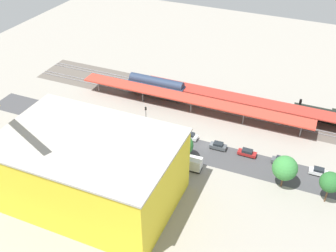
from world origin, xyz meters
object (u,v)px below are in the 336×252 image
Objects in this scene: construction_building at (90,170)px; box_truck_1 at (184,162)px; parked_car_4 at (218,146)px; parked_car_7 at (133,122)px; parked_car_3 at (247,153)px; box_truck_0 at (92,131)px; street_tree_3 at (285,168)px; platform_canopy_near at (191,99)px; parked_car_5 at (190,136)px; street_tree_5 at (182,145)px; parked_car_6 at (159,129)px; street_tree_1 at (330,182)px; parked_car_2 at (281,161)px; platform_canopy_far at (250,101)px; street_tree_2 at (104,122)px; locomotive at (320,114)px; street_tree_4 at (167,143)px; parked_car_1 at (318,172)px; freight_coach_far at (156,86)px; traffic_light at (146,113)px.

construction_building is 4.04× the size of box_truck_1.
parked_car_7 is at bearing -1.68° from parked_car_4.
box_truck_1 is (12.44, 10.34, 0.82)m from parked_car_3.
street_tree_3 is (-48.92, -1.30, 3.66)m from box_truck_0.
box_truck_1 is (-7.40, 23.09, -2.79)m from platform_canopy_near.
street_tree_5 is (-1.41, 8.89, 3.87)m from parked_car_5.
parked_car_6 is 44.38m from street_tree_1.
parked_car_2 is 15.50m from parked_car_4.
street_tree_1 is at bearing -176.56° from box_truck_1.
platform_canopy_far is at bearing -61.80° from street_tree_3.
parked_car_5 is (15.34, -0.63, 0.04)m from parked_car_3.
platform_canopy_far is 8.29× the size of street_tree_1.
box_truck_0 is (15.05, 9.10, 0.92)m from parked_car_6.
box_truck_1 is at bearing 3.44° from street_tree_1.
parked_car_2 is 0.60× the size of street_tree_2.
parked_car_5 is at bearing -0.93° from parked_car_2.
locomotive is 1.92× the size of street_tree_5.
parked_car_3 is 0.64× the size of street_tree_4.
parked_car_6 is (32.19, 0.05, -0.02)m from parked_car_2.
street_tree_5 is at bearing -0.31° from street_tree_1.
street_tree_5 is at bearing -172.19° from street_tree_4.
box_truck_1 is 23.35m from street_tree_2.
box_truck_0 is at bearing 10.96° from parked_car_2.
street_tree_4 is (36.81, 0.32, -0.99)m from street_tree_1.
parked_car_4 reaches higher than parked_car_1.
parked_car_5 is 0.12× the size of construction_building.
freight_coach_far is 36.87m from parked_car_3.
parked_car_3 is (16.84, -0.10, -0.03)m from parked_car_1.
platform_canopy_far is at bearing -104.82° from box_truck_1.
parked_car_2 is 32.19m from parked_car_6.
parked_car_4 is at bearing 178.32° from parked_car_7.
street_tree_3 is at bearing -152.59° from construction_building.
box_truck_0 is at bearing 44.11° from traffic_light.
locomotive is (-18.67, -4.36, -2.11)m from platform_canopy_far.
street_tree_5 reaches higher than parked_car_7.
freight_coach_far reaches higher than parked_car_7.
parked_car_3 is 38.78m from construction_building.
platform_canopy_far is 36.61m from street_tree_1.
street_tree_1 reaches higher than street_tree_5.
locomotive reaches higher than parked_car_2.
parked_car_1 is 0.58× the size of street_tree_4.
construction_building reaches higher than parked_car_1.
box_truck_1 is at bearing 107.77° from platform_canopy_near.
parked_car_2 is 23.51m from parked_car_5.
street_tree_3 is at bearing 161.89° from parked_car_5.
platform_canopy_near is 16.00× the size of parked_car_4.
parked_car_6 is at bearing 0.08° from parked_car_2.
parked_car_4 is 0.44× the size of box_truck_0.
street_tree_4 is at bearing 19.29° from parked_car_2.
parked_car_1 is 24.16m from parked_car_4.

